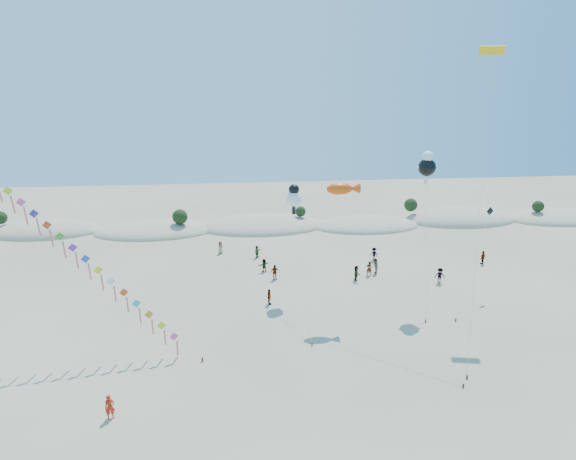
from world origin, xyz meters
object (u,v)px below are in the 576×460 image
Objects in this scene: kite_train at (48,227)px; parafoil_kite at (492,57)px; flyer_foreground at (110,407)px; fish_kite at (344,189)px.

parafoil_kite reaches higher than kite_train.
parafoil_kite is 42.34m from flyer_foreground.
flyer_foreground is at bearing -141.71° from fish_kite.
kite_train is 40.60m from parafoil_kite.
parafoil_kite is (37.95, 6.33, 12.98)m from kite_train.
flyer_foreground is (-32.01, -16.14, -22.51)m from parafoil_kite.
parafoil_kite is at bearing 6.76° from fish_kite.
kite_train is at bearing -170.53° from parafoil_kite.
flyer_foreground is (5.94, -9.81, -9.54)m from kite_train.
kite_train is at bearing -169.03° from fish_kite.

